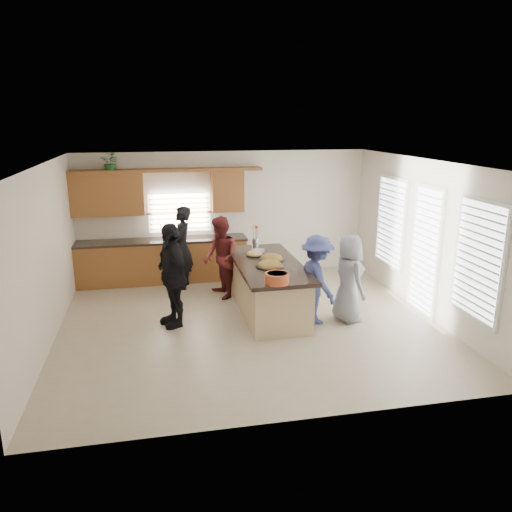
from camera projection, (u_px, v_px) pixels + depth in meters
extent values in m
plane|color=#BFAE8E|center=(249.00, 323.00, 8.81)|extent=(6.50, 6.50, 0.00)
cube|color=silver|center=(224.00, 214.00, 11.27)|extent=(6.50, 0.02, 2.80)
cube|color=silver|center=(299.00, 311.00, 5.60)|extent=(6.50, 0.02, 2.80)
cube|color=silver|center=(45.00, 257.00, 7.81)|extent=(0.02, 6.00, 2.80)
cube|color=silver|center=(425.00, 238.00, 9.06)|extent=(0.02, 6.00, 2.80)
cube|color=white|center=(249.00, 163.00, 8.06)|extent=(6.50, 6.00, 0.02)
cube|color=brown|center=(163.00, 262.00, 10.95)|extent=(3.65, 0.62, 0.90)
cube|color=black|center=(162.00, 241.00, 10.83)|extent=(3.70, 0.65, 0.05)
cube|color=brown|center=(107.00, 194.00, 10.47)|extent=(1.50, 0.36, 0.90)
cube|color=brown|center=(227.00, 191.00, 10.96)|extent=(0.70, 0.36, 0.90)
cube|color=brown|center=(168.00, 170.00, 10.58)|extent=(4.05, 0.40, 0.06)
cube|color=brown|center=(180.00, 213.00, 11.02)|extent=(1.35, 0.08, 0.85)
cube|color=white|center=(391.00, 222.00, 10.27)|extent=(0.06, 1.10, 1.75)
cube|color=white|center=(425.00, 251.00, 9.02)|extent=(0.06, 0.85, 2.25)
cube|color=white|center=(478.00, 260.00, 7.53)|extent=(0.06, 1.10, 1.75)
cube|color=tan|center=(268.00, 289.00, 9.24)|extent=(1.01, 2.51, 0.88)
cube|color=black|center=(268.00, 264.00, 9.12)|extent=(1.17, 2.71, 0.07)
cube|color=black|center=(268.00, 309.00, 9.35)|extent=(0.93, 2.43, 0.08)
cylinder|color=black|center=(270.00, 266.00, 8.81)|extent=(0.49, 0.49, 0.02)
ellipsoid|color=#A47E33|center=(270.00, 266.00, 8.81)|extent=(0.44, 0.44, 0.20)
cylinder|color=black|center=(272.00, 259.00, 9.26)|extent=(0.46, 0.46, 0.02)
ellipsoid|color=#A47E33|center=(272.00, 258.00, 9.25)|extent=(0.41, 0.41, 0.19)
cylinder|color=black|center=(254.00, 255.00, 9.55)|extent=(0.34, 0.34, 0.02)
ellipsoid|color=#E2C160|center=(254.00, 254.00, 9.55)|extent=(0.30, 0.30, 0.14)
cylinder|color=#C54B24|center=(277.00, 278.00, 7.93)|extent=(0.39, 0.39, 0.17)
cylinder|color=beige|center=(277.00, 274.00, 7.91)|extent=(0.32, 0.32, 0.04)
cylinder|color=white|center=(295.00, 271.00, 8.40)|extent=(0.09, 0.09, 0.10)
cylinder|color=#957CB4|center=(259.00, 251.00, 9.82)|extent=(0.24, 0.24, 0.05)
cylinder|color=silver|center=(255.00, 243.00, 10.19)|extent=(0.14, 0.14, 0.18)
imported|color=#32752E|center=(111.00, 162.00, 10.32)|extent=(0.48, 0.45, 0.42)
imported|color=black|center=(182.00, 248.00, 10.44)|extent=(0.54, 0.71, 1.75)
imported|color=maroon|center=(221.00, 258.00, 9.88)|extent=(0.77, 0.90, 1.64)
imported|color=black|center=(172.00, 275.00, 8.51)|extent=(0.78, 1.15, 1.81)
imported|color=#3B4482|center=(317.00, 280.00, 8.67)|extent=(0.76, 1.11, 1.57)
imported|color=gray|center=(349.00, 278.00, 8.74)|extent=(0.61, 0.83, 1.57)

